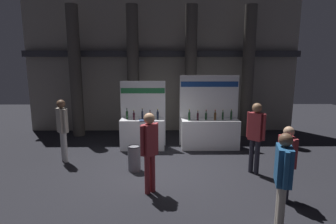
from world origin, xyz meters
TOP-DOWN VIEW (x-y plane):
  - ground_plane at (0.00, 0.00)m, footprint 24.00×24.00m
  - hall_colonnade at (-0.00, 4.45)m, footprint 11.11×1.22m
  - exhibitor_booth_0 at (-0.63, 2.09)m, footprint 1.52×0.70m
  - exhibitor_booth_1 at (1.62, 2.12)m, footprint 1.99×0.66m
  - trash_bin at (-0.70, 0.20)m, footprint 0.34×0.34m
  - visitor_0 at (2.58, -1.41)m, footprint 0.29×0.56m
  - visitor_1 at (2.09, -2.32)m, footprint 0.36×0.61m
  - visitor_2 at (-0.21, -1.03)m, footprint 0.37×0.37m
  - visitor_3 at (2.42, -0.00)m, footprint 0.37×0.38m
  - visitor_4 at (-2.80, 0.87)m, footprint 0.37×0.38m

SIDE VIEW (x-z plane):
  - ground_plane at x=0.00m, z-range 0.00..0.00m
  - trash_bin at x=-0.70m, z-range 0.00..0.68m
  - exhibitor_booth_0 at x=-0.63m, z-range -0.53..1.71m
  - exhibitor_booth_1 at x=1.62m, z-range -0.61..1.81m
  - visitor_0 at x=2.58m, z-range 0.15..1.73m
  - visitor_1 at x=2.09m, z-range 0.18..1.86m
  - visitor_2 at x=-0.21m, z-range 0.16..1.94m
  - visitor_4 at x=-2.80m, z-range 0.16..1.98m
  - visitor_3 at x=2.42m, z-range 0.17..2.01m
  - hall_colonnade at x=0.00m, z-range -0.08..5.75m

